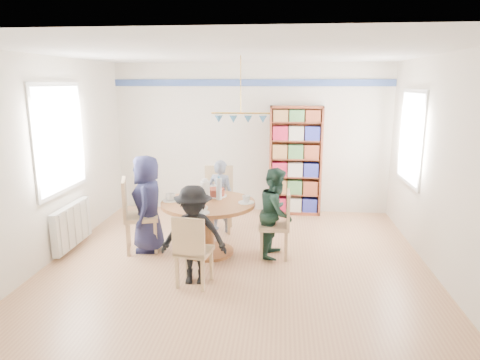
# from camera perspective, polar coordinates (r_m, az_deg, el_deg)

# --- Properties ---
(ground) EXTENTS (5.00, 5.00, 0.00)m
(ground) POSITION_cam_1_polar(r_m,az_deg,el_deg) (5.80, -0.40, -11.06)
(ground) COLOR tan
(room_shell) EXTENTS (5.00, 5.00, 5.00)m
(room_shell) POSITION_cam_1_polar(r_m,az_deg,el_deg) (6.23, -1.97, 6.38)
(room_shell) COLOR white
(room_shell) RESTS_ON ground
(radiator) EXTENTS (0.12, 1.00, 0.60)m
(radiator) POSITION_cam_1_polar(r_m,az_deg,el_deg) (6.63, -21.48, -5.65)
(radiator) COLOR silver
(radiator) RESTS_ON ground
(dining_table) EXTENTS (1.30, 1.30, 0.75)m
(dining_table) POSITION_cam_1_polar(r_m,az_deg,el_deg) (5.96, -4.24, -4.69)
(dining_table) COLOR brown
(dining_table) RESTS_ON ground
(chair_left) EXTENTS (0.58, 0.58, 1.05)m
(chair_left) POSITION_cam_1_polar(r_m,az_deg,el_deg) (6.21, -13.92, -4.14)
(chair_left) COLOR tan
(chair_left) RESTS_ON ground
(chair_right) EXTENTS (0.41, 0.41, 0.92)m
(chair_right) POSITION_cam_1_polar(r_m,az_deg,el_deg) (5.87, 5.36, -5.51)
(chair_right) COLOR tan
(chair_right) RESTS_ON ground
(chair_far) EXTENTS (0.48, 0.48, 1.04)m
(chair_far) POSITION_cam_1_polar(r_m,az_deg,el_deg) (6.93, -2.88, -2.04)
(chair_far) COLOR tan
(chair_far) RESTS_ON ground
(chair_near) EXTENTS (0.44, 0.44, 0.88)m
(chair_near) POSITION_cam_1_polar(r_m,az_deg,el_deg) (5.03, -6.43, -9.01)
(chair_near) COLOR tan
(chair_near) RESTS_ON ground
(person_left) EXTENTS (0.55, 0.74, 1.37)m
(person_left) POSITION_cam_1_polar(r_m,az_deg,el_deg) (6.17, -12.25, -3.08)
(person_left) COLOR #1B1D3D
(person_left) RESTS_ON ground
(person_right) EXTENTS (0.57, 0.68, 1.24)m
(person_right) POSITION_cam_1_polar(r_m,az_deg,el_deg) (5.88, 4.87, -4.32)
(person_right) COLOR #172E25
(person_right) RESTS_ON ground
(person_far) EXTENTS (0.49, 0.39, 1.17)m
(person_far) POSITION_cam_1_polar(r_m,az_deg,el_deg) (6.84, -2.58, -2.14)
(person_far) COLOR gray
(person_far) RESTS_ON ground
(person_near) EXTENTS (0.80, 0.50, 1.20)m
(person_near) POSITION_cam_1_polar(r_m,az_deg,el_deg) (5.10, -6.18, -7.31)
(person_near) COLOR black
(person_near) RESTS_ON ground
(bookshelf) EXTENTS (0.93, 0.28, 1.96)m
(bookshelf) POSITION_cam_1_polar(r_m,az_deg,el_deg) (7.74, 7.39, 2.41)
(bookshelf) COLOR brown
(bookshelf) RESTS_ON ground
(tableware) EXTENTS (1.28, 1.28, 0.34)m
(tableware) POSITION_cam_1_polar(r_m,az_deg,el_deg) (5.92, -4.50, -2.15)
(tableware) COLOR white
(tableware) RESTS_ON dining_table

